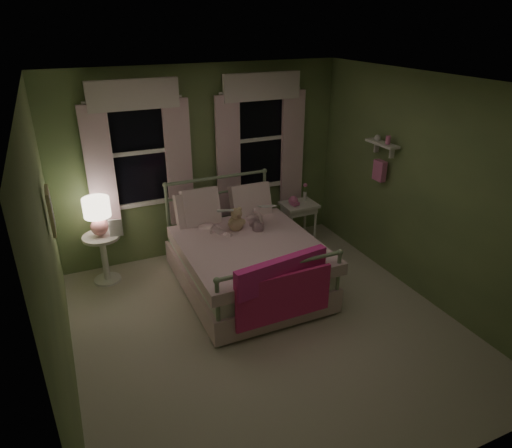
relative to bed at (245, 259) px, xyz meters
name	(u,v)px	position (x,y,z in m)	size (l,w,h in m)	color
room_shell	(268,220)	(-0.11, -0.89, 0.92)	(4.20, 4.20, 4.20)	beige
bed	(245,259)	(0.00, 0.00, 0.00)	(1.58, 2.04, 1.18)	white
pink_throw	(283,283)	(0.01, -1.02, 0.23)	(1.10, 0.26, 0.71)	#F7309A
child_left	(210,209)	(-0.27, 0.43, 0.56)	(0.27, 0.18, 0.74)	#F7D1DD
child_right	(251,203)	(0.29, 0.43, 0.56)	(0.35, 0.27, 0.72)	#F7D1DD
book_left	(217,214)	(-0.27, 0.18, 0.59)	(0.20, 0.27, 0.03)	beige
book_right	(259,210)	(0.29, 0.18, 0.54)	(0.20, 0.27, 0.02)	beige
teddy_bear	(236,221)	(0.01, 0.27, 0.42)	(0.24, 0.20, 0.32)	tan
nightstand_left	(103,252)	(-1.59, 0.84, 0.04)	(0.46, 0.46, 0.65)	white
table_lamp	(97,213)	(-1.59, 0.84, 0.58)	(0.32, 0.32, 0.49)	pink
book_nightstand	(110,236)	(-1.49, 0.76, 0.28)	(0.16, 0.22, 0.02)	beige
nightstand_right	(299,210)	(1.19, 0.76, 0.17)	(0.50, 0.40, 0.64)	white
pink_toy	(293,201)	(1.09, 0.75, 0.33)	(0.14, 0.19, 0.14)	pink
bud_vase	(305,192)	(1.31, 0.81, 0.41)	(0.06, 0.06, 0.28)	white
window_left	(139,148)	(-0.96, 1.14, 1.25)	(1.34, 0.13, 1.96)	black
window_right	(261,135)	(0.74, 1.14, 1.25)	(1.34, 0.13, 1.96)	black
wall_shelf	(381,157)	(1.79, -0.19, 1.15)	(0.15, 0.50, 0.60)	white
framed_picture	(51,211)	(-2.05, -0.29, 1.12)	(0.03, 0.32, 0.42)	beige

